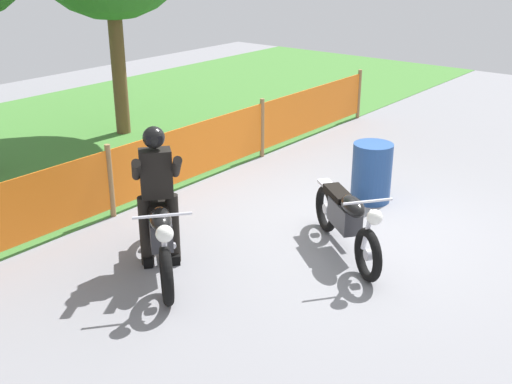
# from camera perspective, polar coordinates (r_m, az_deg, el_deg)

# --- Properties ---
(ground) EXTENTS (24.00, 24.00, 0.02)m
(ground) POSITION_cam_1_polar(r_m,az_deg,el_deg) (8.56, 8.00, -3.28)
(ground) COLOR gray
(grass_verge) EXTENTS (24.00, 7.31, 0.01)m
(grass_verge) POSITION_cam_1_polar(r_m,az_deg,el_deg) (12.78, -17.36, 4.51)
(grass_verge) COLOR #427A33
(grass_verge) RESTS_ON ground
(barrier_fence) EXTENTS (10.23, 0.08, 1.05)m
(barrier_fence) POSITION_cam_1_polar(r_m,az_deg,el_deg) (9.91, -5.50, 3.80)
(barrier_fence) COLOR olive
(barrier_fence) RESTS_ON ground
(motorcycle_lead) EXTENTS (1.28, 1.64, 0.94)m
(motorcycle_lead) POSITION_cam_1_polar(r_m,az_deg,el_deg) (7.69, 8.22, -2.49)
(motorcycle_lead) COLOR black
(motorcycle_lead) RESTS_ON ground
(motorcycle_trailing) EXTENTS (1.40, 1.69, 0.99)m
(motorcycle_trailing) POSITION_cam_1_polar(r_m,az_deg,el_deg) (7.27, -8.63, -3.80)
(motorcycle_trailing) COLOR black
(motorcycle_trailing) RESTS_ON ground
(rider_trailing) EXTENTS (0.74, 0.78, 1.69)m
(rider_trailing) POSITION_cam_1_polar(r_m,az_deg,el_deg) (7.29, -8.99, 0.32)
(rider_trailing) COLOR black
(rider_trailing) RESTS_ON ground
(oil_drum) EXTENTS (0.58, 0.58, 0.88)m
(oil_drum) POSITION_cam_1_polar(r_m,az_deg,el_deg) (9.35, 10.45, 1.75)
(oil_drum) COLOR navy
(oil_drum) RESTS_ON ground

